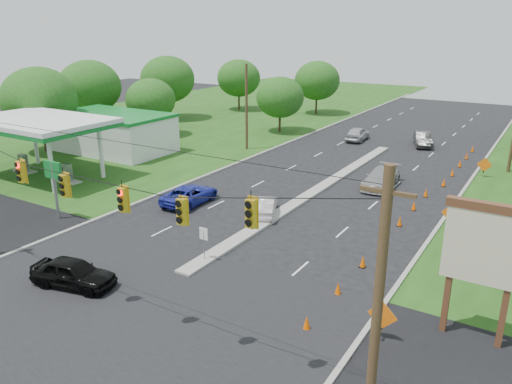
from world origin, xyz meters
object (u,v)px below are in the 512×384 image
Objects in this scene: gas_station at (102,130)px; white_sedan at (265,206)px; black_sedan at (73,273)px; blue_pickup at (190,194)px; pylon_sign at (492,253)px.

gas_station is 5.02× the size of white_sedan.
black_sedan reaches higher than blue_pickup.
pylon_sign reaches higher than black_sedan.
white_sedan is 0.78× the size of blue_pickup.
pylon_sign is at bearing 128.16° from white_sedan.
pylon_sign is 17.42m from white_sedan.
black_sedan is at bearing -45.36° from gas_station.
white_sedan is at bearing 152.39° from pylon_sign.
pylon_sign is (37.95, -14.05, 1.42)m from gas_station.
pylon_sign reaches higher than white_sedan.
blue_pickup is (16.80, -6.98, -1.87)m from gas_station.
black_sedan is at bearing -162.00° from pylon_sign.
black_sedan is 14.19m from white_sedan.
pylon_sign is 1.21× the size of blue_pickup.
white_sedan is (-15.15, 7.92, -3.35)m from pylon_sign.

